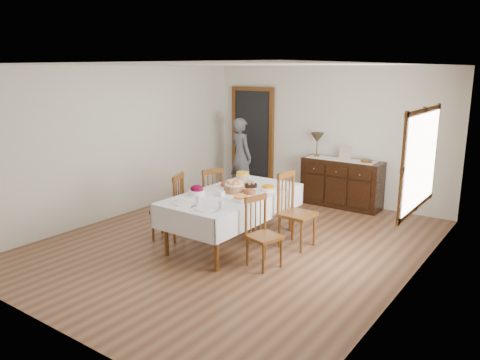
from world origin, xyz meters
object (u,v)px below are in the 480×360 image
Objects in this scene: chair_left_near at (171,206)px; chair_right_far at (294,209)px; dining_table at (233,199)px; sideboard at (342,183)px; chair_right_near at (262,232)px; person at (241,154)px; chair_left_far at (209,196)px; table_lamp at (317,138)px.

chair_left_near is 0.92× the size of chair_right_far.
chair_right_far reaches higher than dining_table.
sideboard is at bearing 8.92° from chair_right_far.
dining_table is at bearing 75.52° from chair_right_near.
chair_right_near is 3.73m from person.
chair_left_near reaches higher than dining_table.
person is (-2.36, 1.98, 0.29)m from chair_right_far.
chair_left_far is at bearing 76.36° from chair_right_near.
chair_left_far is 0.65× the size of sideboard.
table_lamp reaches higher than dining_table.
person is at bearing 52.35° from chair_right_far.
chair_right_near is (1.64, -0.90, -0.02)m from chair_left_far.
sideboard is at bearing 168.74° from chair_left_far.
chair_right_near is 0.62× the size of sideboard.
table_lamp is (0.87, 3.14, 0.74)m from chair_left_near.
chair_right_near is at bearing -177.03° from chair_right_far.
chair_left_near reaches higher than sideboard.
chair_left_near is 1.04× the size of chair_left_far.
dining_table is 0.91m from chair_right_far.
chair_right_far is at bearing 94.09° from chair_left_near.
dining_table is at bearing -89.90° from table_lamp.
chair_right_near is (1.69, -0.05, -0.04)m from chair_left_near.
dining_table is at bearing 81.38° from chair_left_far.
person reaches higher than dining_table.
dining_table is 2.04× the size of chair_right_far.
dining_table is 2.40× the size of chair_right_near.
chair_right_far is 0.65× the size of person.
person is (-0.73, 1.95, 0.35)m from chair_left_far.
table_lamp is (-0.54, 0.00, 0.80)m from sideboard.
chair_left_far reaches higher than chair_right_near.
sideboard reaches higher than dining_table.
person is (-2.37, 2.85, 0.37)m from chair_right_near.
chair_right_far is (-0.01, 0.87, 0.08)m from chair_right_near.
dining_table is at bearing 93.26° from chair_left_near.
dining_table is at bearing 119.30° from chair_right_far.
chair_left_far is 0.89× the size of chair_right_far.
person is at bearing -167.47° from table_lamp.
chair_right_near reaches higher than dining_table.
chair_left_far reaches higher than dining_table.
chair_left_far is (-0.82, 0.44, -0.18)m from dining_table.
table_lamp is at bearing 21.57° from chair_right_far.
chair_left_near is 0.68× the size of sideboard.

